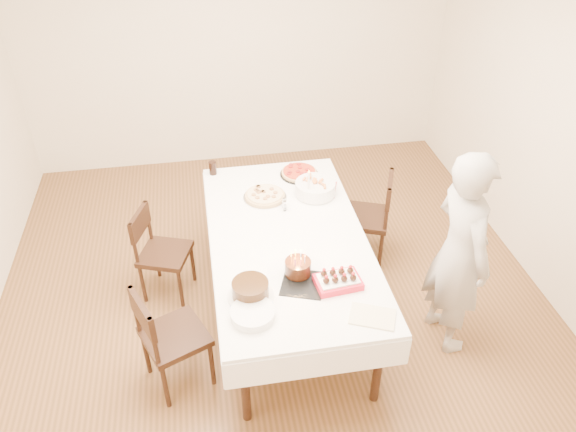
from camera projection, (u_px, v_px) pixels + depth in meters
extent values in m
plane|color=brown|center=(275.00, 307.00, 4.60)|extent=(5.00, 5.00, 0.00)
cube|color=beige|center=(237.00, 42.00, 5.80)|extent=(4.50, 0.04, 2.70)
cube|color=beige|center=(575.00, 138.00, 4.12)|extent=(0.04, 5.00, 2.70)
cube|color=white|center=(288.00, 275.00, 4.36)|extent=(1.71, 2.38, 0.75)
imported|color=#AFABA5|center=(459.00, 253.00, 3.90)|extent=(0.46, 0.63, 1.61)
cylinder|color=beige|center=(265.00, 196.00, 4.54)|extent=(0.39, 0.39, 0.04)
cylinder|color=red|center=(299.00, 173.00, 4.83)|extent=(0.43, 0.43, 0.04)
cube|color=#B21E1E|center=(321.00, 189.00, 4.66)|extent=(0.32, 0.32, 0.01)
cylinder|color=white|center=(315.00, 188.00, 4.56)|extent=(0.41, 0.41, 0.11)
cylinder|color=white|center=(309.00, 185.00, 4.44)|extent=(0.08, 0.08, 0.29)
cylinder|color=black|center=(213.00, 168.00, 4.82)|extent=(0.07, 0.07, 0.12)
cylinder|color=#37200D|center=(250.00, 290.00, 3.60)|extent=(0.31, 0.31, 0.12)
cube|color=black|center=(303.00, 284.00, 3.73)|extent=(0.36, 0.36, 0.01)
cylinder|color=#361E0E|center=(298.00, 264.00, 3.75)|extent=(0.19, 0.19, 0.17)
cube|color=beige|center=(372.00, 317.00, 3.49)|extent=(0.33, 0.28, 0.02)
cylinder|color=white|center=(253.00, 314.00, 3.47)|extent=(0.35, 0.35, 0.06)
cylinder|color=white|center=(252.00, 307.00, 3.55)|extent=(0.31, 0.31, 0.01)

